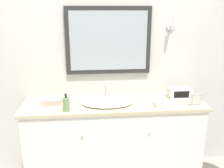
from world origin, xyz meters
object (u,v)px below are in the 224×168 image
object	(u,v)px
soap_bottle	(66,104)
picture_frame	(196,100)
sink_basin	(108,102)
appliance_box	(179,93)

from	to	relation	value
soap_bottle	picture_frame	world-z (taller)	soap_bottle
sink_basin	picture_frame	distance (m)	0.88
picture_frame	appliance_box	bearing A→B (deg)	107.10
soap_bottle	picture_frame	xyz separation A→B (m)	(1.27, 0.02, -0.01)
soap_bottle	picture_frame	size ratio (longest dim) A/B	1.42
sink_basin	appliance_box	distance (m)	0.80
sink_basin	appliance_box	size ratio (longest dim) A/B	2.23
sink_basin	soap_bottle	xyz separation A→B (m)	(-0.40, -0.16, 0.05)
soap_bottle	picture_frame	distance (m)	1.27
sink_basin	soap_bottle	size ratio (longest dim) A/B	2.98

